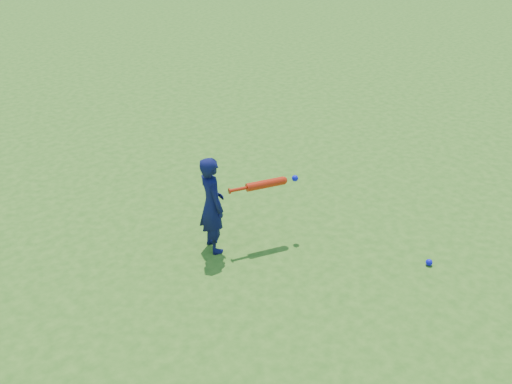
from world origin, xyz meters
TOP-DOWN VIEW (x-y plane):
  - ground at (0.00, 0.00)m, footprint 80.00×80.00m
  - child at (0.77, 0.42)m, footprint 0.34×0.45m
  - ground_ball_blue at (2.33, -1.27)m, footprint 0.07×0.07m
  - bat_swing at (1.35, 0.19)m, footprint 0.77×0.29m

SIDE VIEW (x-z plane):
  - ground at x=0.00m, z-range 0.00..0.00m
  - ground_ball_blue at x=2.33m, z-range 0.00..0.07m
  - child at x=0.77m, z-range 0.00..1.10m
  - bat_swing at x=1.35m, z-range 0.66..0.75m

